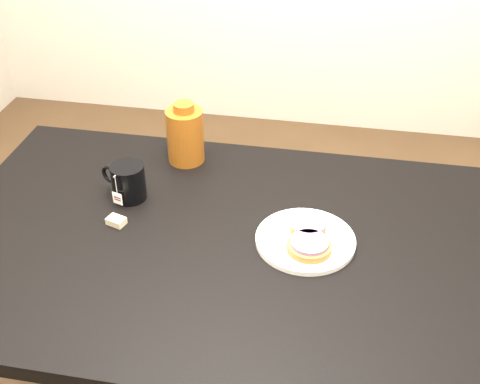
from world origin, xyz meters
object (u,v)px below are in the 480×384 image
(plate, at_px, (305,239))
(bagel_back, at_px, (308,226))
(bagel_front, at_px, (309,246))
(bagel_package, at_px, (185,135))
(mug, at_px, (128,182))
(teabag_pouch, at_px, (116,221))
(table, at_px, (221,264))

(plate, distance_m, bagel_back, 0.03)
(bagel_back, bearing_deg, bagel_front, -82.44)
(bagel_back, height_order, bagel_package, bagel_package)
(bagel_back, bearing_deg, bagel_package, 143.33)
(bagel_front, xyz_separation_m, bagel_package, (-0.39, 0.35, 0.06))
(mug, bearing_deg, teabag_pouch, -68.72)
(table, relative_size, teabag_pouch, 31.11)
(plate, xyz_separation_m, bagel_package, (-0.38, 0.31, 0.07))
(plate, xyz_separation_m, bagel_back, (0.00, 0.03, 0.02))
(mug, bearing_deg, bagel_package, 82.65)
(table, height_order, bagel_package, bagel_package)
(plate, xyz_separation_m, teabag_pouch, (-0.48, -0.01, -0.00))
(plate, bearing_deg, table, -173.19)
(table, bearing_deg, bagel_back, 14.50)
(bagel_front, xyz_separation_m, mug, (-0.49, 0.14, 0.02))
(bagel_back, bearing_deg, table, -165.50)
(bagel_package, bearing_deg, plate, -39.59)
(teabag_pouch, relative_size, bagel_package, 0.25)
(mug, height_order, bagel_package, bagel_package)
(table, xyz_separation_m, teabag_pouch, (-0.27, 0.01, 0.09))
(table, bearing_deg, bagel_package, 117.19)
(bagel_front, relative_size, teabag_pouch, 3.07)
(bagel_front, bearing_deg, bagel_back, 97.56)
(plate, relative_size, bagel_back, 2.05)
(bagel_front, bearing_deg, mug, 163.84)
(teabag_pouch, distance_m, bagel_package, 0.35)
(bagel_front, relative_size, mug, 0.98)
(plate, xyz_separation_m, mug, (-0.48, 0.10, 0.04))
(table, xyz_separation_m, mug, (-0.28, 0.13, 0.13))
(plate, height_order, bagel_front, bagel_front)
(plate, bearing_deg, bagel_package, 140.41)
(table, xyz_separation_m, bagel_front, (0.22, -0.02, 0.11))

